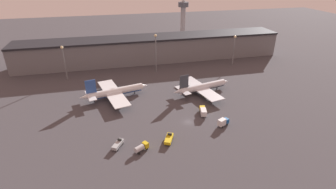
{
  "coord_description": "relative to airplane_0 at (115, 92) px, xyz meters",
  "views": [
    {
      "loc": [
        -32.41,
        -95.83,
        63.71
      ],
      "look_at": [
        -5.13,
        17.71,
        6.0
      ],
      "focal_mm": 28.0,
      "sensor_mm": 36.0,
      "label": 1
    }
  ],
  "objects": [
    {
      "name": "ground",
      "position": [
        30.66,
        -32.42,
        -3.37
      ],
      "size": [
        600.0,
        600.0,
        0.0
      ],
      "primitive_type": "plane",
      "color": "#423F44"
    },
    {
      "name": "lamp_post_1",
      "position": [
        28.89,
        32.96,
        12.53
      ],
      "size": [
        1.8,
        1.8,
        25.0
      ],
      "color": "slate",
      "rests_on": "ground"
    },
    {
      "name": "service_vehicle_0",
      "position": [
        -1.4,
        -43.44,
        -2.04
      ],
      "size": [
        5.19,
        6.63,
        2.81
      ],
      "rotation": [
        0.0,
        0.0,
        1.03
      ],
      "color": "#9EA3A8",
      "rests_on": "ground"
    },
    {
      "name": "airplane_0",
      "position": [
        0.0,
        0.0,
        0.0
      ],
      "size": [
        37.06,
        36.35,
        12.46
      ],
      "rotation": [
        0.0,
        0.0,
        0.23
      ],
      "color": "white",
      "rests_on": "ground"
    },
    {
      "name": "service_vehicle_3",
      "position": [
        39.54,
        -27.6,
        -1.56
      ],
      "size": [
        4.19,
        8.14,
        3.2
      ],
      "rotation": [
        0.0,
        0.0,
        1.34
      ],
      "color": "gold",
      "rests_on": "ground"
    },
    {
      "name": "lamp_post_0",
      "position": [
        -27.52,
        32.96,
        10.4
      ],
      "size": [
        1.8,
        1.8,
        21.17
      ],
      "color": "slate",
      "rests_on": "ground"
    },
    {
      "name": "airplane_1",
      "position": [
        47.09,
        -4.99,
        -0.06
      ],
      "size": [
        35.67,
        34.22,
        12.49
      ],
      "rotation": [
        0.0,
        0.0,
        0.23
      ],
      "color": "silver",
      "rests_on": "ground"
    },
    {
      "name": "service_vehicle_1",
      "position": [
        44.54,
        -39.02,
        -1.38
      ],
      "size": [
        5.92,
        4.45,
        3.63
      ],
      "rotation": [
        0.0,
        0.0,
        0.47
      ],
      "color": "#195199",
      "rests_on": "ground"
    },
    {
      "name": "lamp_post_2",
      "position": [
        84.06,
        32.96,
        10.35
      ],
      "size": [
        1.8,
        1.8,
        21.07
      ],
      "color": "slate",
      "rests_on": "ground"
    },
    {
      "name": "control_tower",
      "position": [
        67.24,
        101.36,
        18.84
      ],
      "size": [
        9.0,
        9.0,
        37.94
      ],
      "color": "#99999E",
      "rests_on": "ground"
    },
    {
      "name": "service_vehicle_2",
      "position": [
        18.75,
        -44.49,
        -2.06
      ],
      "size": [
        5.19,
        7.25,
        2.76
      ],
      "rotation": [
        0.0,
        0.0,
        1.13
      ],
      "color": "gold",
      "rests_on": "ground"
    },
    {
      "name": "terminal_building",
      "position": [
        30.66,
        55.88,
        5.64
      ],
      "size": [
        189.43,
        22.44,
        17.91
      ],
      "color": "slate",
      "rests_on": "ground"
    },
    {
      "name": "service_vehicle_4",
      "position": [
        7.13,
        -48.01,
        -1.68
      ],
      "size": [
        6.09,
        4.92,
        2.87
      ],
      "rotation": [
        0.0,
        0.0,
        0.55
      ],
      "color": "gold",
      "rests_on": "ground"
    }
  ]
}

